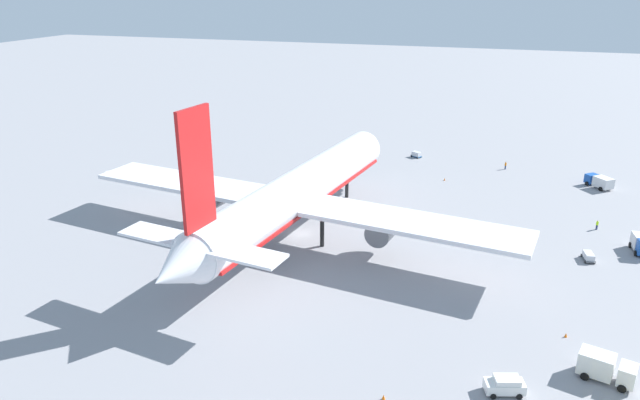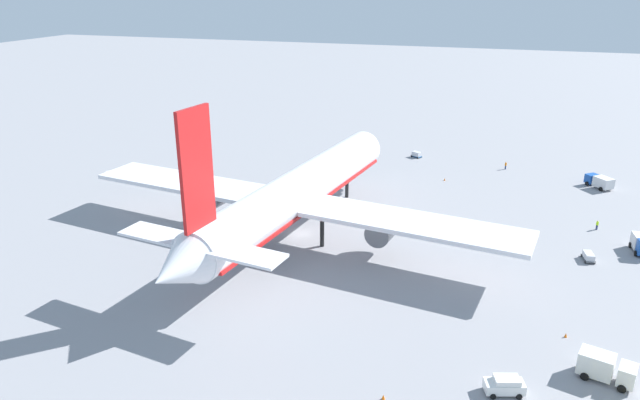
{
  "view_description": "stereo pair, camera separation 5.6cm",
  "coord_description": "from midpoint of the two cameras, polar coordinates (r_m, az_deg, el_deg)",
  "views": [
    {
      "loc": [
        -85.88,
        -31.41,
        40.82
      ],
      "look_at": [
        1.44,
        -3.12,
        5.98
      ],
      "focal_mm": 32.87,
      "sensor_mm": 36.0,
      "label": 1
    },
    {
      "loc": [
        -85.86,
        -31.46,
        40.82
      ],
      "look_at": [
        1.44,
        -3.12,
        5.98
      ],
      "focal_mm": 32.87,
      "sensor_mm": 36.0,
      "label": 2
    }
  ],
  "objects": [
    {
      "name": "ground_plane",
      "position": [
        100.14,
        -1.94,
        -3.29
      ],
      "size": [
        600.0,
        600.0,
        0.0
      ],
      "primitive_type": "plane",
      "color": "gray"
    },
    {
      "name": "baggage_cart_2",
      "position": [
        136.63,
        -19.7,
        2.45
      ],
      "size": [
        2.62,
        2.62,
        1.21
      ],
      "color": "#595B60",
      "rests_on": "ground"
    },
    {
      "name": "service_truck_3",
      "position": [
        134.51,
        25.59,
        1.65
      ],
      "size": [
        6.0,
        5.58,
        2.51
      ],
      "color": "#194CA5",
      "rests_on": "ground"
    },
    {
      "name": "airliner",
      "position": [
        96.16,
        -2.27,
        0.65
      ],
      "size": [
        69.83,
        76.16,
        26.71
      ],
      "color": "white",
      "rests_on": "ground"
    },
    {
      "name": "service_van",
      "position": [
        66.97,
        17.57,
        -16.81
      ],
      "size": [
        2.99,
        4.46,
        1.97
      ],
      "color": "white",
      "rests_on": "ground"
    },
    {
      "name": "traffic_cone_0",
      "position": [
        146.82,
        -13.09,
        4.21
      ],
      "size": [
        0.36,
        0.36,
        0.55
      ],
      "primitive_type": "cone",
      "color": "orange",
      "rests_on": "ground"
    },
    {
      "name": "baggage_cart_0",
      "position": [
        144.61,
        9.39,
        4.42
      ],
      "size": [
        2.48,
        3.0,
        1.38
      ],
      "color": "#26598C",
      "rests_on": "ground"
    },
    {
      "name": "service_truck_2",
      "position": [
        72.43,
        26.02,
        -14.4
      ],
      "size": [
        3.94,
        6.18,
        2.95
      ],
      "color": "white",
      "rests_on": "ground"
    },
    {
      "name": "traffic_cone_3",
      "position": [
        78.77,
        22.84,
        -12.03
      ],
      "size": [
        0.36,
        0.36,
        0.55
      ],
      "primitive_type": "cone",
      "color": "orange",
      "rests_on": "ground"
    },
    {
      "name": "baggage_cart_1",
      "position": [
        99.72,
        24.69,
        -4.99
      ],
      "size": [
        3.64,
        1.94,
        1.23
      ],
      "color": "#595B60",
      "rests_on": "ground"
    },
    {
      "name": "traffic_cone_1",
      "position": [
        64.21,
        6.21,
        -18.52
      ],
      "size": [
        0.36,
        0.36,
        0.55
      ],
      "primitive_type": "cone",
      "color": "orange",
      "rests_on": "ground"
    },
    {
      "name": "ground_worker_3",
      "position": [
        112.11,
        25.39,
        -2.21
      ],
      "size": [
        0.55,
        0.55,
        1.71
      ],
      "color": "navy",
      "rests_on": "ground"
    },
    {
      "name": "ground_worker_1",
      "position": [
        140.03,
        17.64,
        3.22
      ],
      "size": [
        0.54,
        0.54,
        1.77
      ],
      "color": "navy",
      "rests_on": "ground"
    },
    {
      "name": "traffic_cone_2",
      "position": [
        128.96,
        12.05,
        1.99
      ],
      "size": [
        0.36,
        0.36,
        0.55
      ],
      "primitive_type": "cone",
      "color": "orange",
      "rests_on": "ground"
    }
  ]
}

